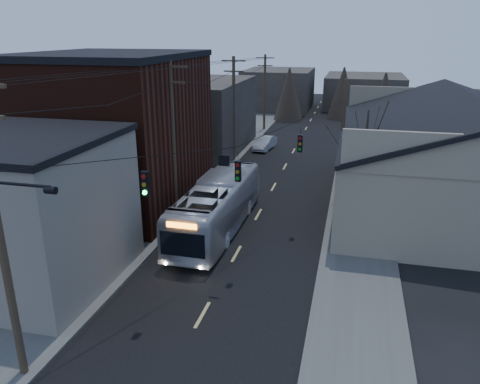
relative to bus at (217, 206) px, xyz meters
name	(u,v)px	position (x,y,z in m)	size (l,w,h in m)	color
road_surface	(281,173)	(1.92, 13.18, -1.59)	(9.00, 110.00, 0.02)	black
sidewalk_left	(209,167)	(-4.58, 13.18, -1.54)	(4.00, 110.00, 0.12)	#474744
sidewalk_right	(359,177)	(8.42, 13.18, -1.54)	(4.00, 110.00, 0.12)	#474744
building_clapboard	(24,213)	(-7.08, -7.82, 1.90)	(8.00, 8.00, 7.00)	gray
building_brick	(115,133)	(-8.08, 3.18, 3.40)	(10.00, 12.00, 10.00)	black
building_left_far	(198,116)	(-7.58, 19.18, 1.90)	(9.00, 14.00, 7.00)	#2F2B26
warehouse	(460,168)	(14.92, 8.18, 1.09)	(16.16, 20.60, 7.73)	#7E715C
building_far_left	(279,89)	(-4.08, 48.18, 1.40)	(10.00, 12.00, 6.00)	#2F2B26
building_far_right	(364,91)	(8.92, 53.18, 0.90)	(12.00, 14.00, 5.00)	#2F2B26
bare_tree	(363,169)	(8.42, 3.18, 2.00)	(0.40, 0.40, 7.20)	black
utility_lines	(229,127)	(-1.19, 7.32, 3.35)	(11.24, 45.28, 10.50)	#382B1E
bus	(217,206)	(0.00, 0.00, 0.00)	(2.69, 11.51, 3.21)	#A9ACB6
parked_car	(265,143)	(-1.08, 21.14, -0.93)	(1.43, 4.11, 1.35)	#AEB1B6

